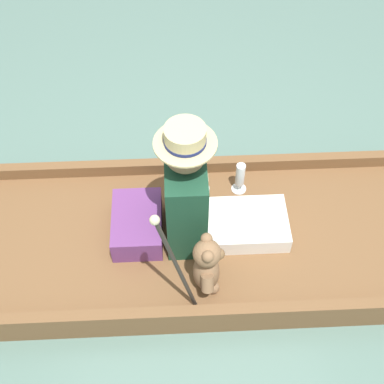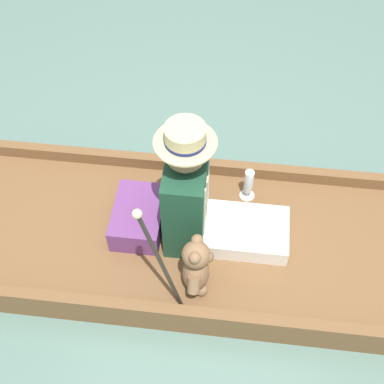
{
  "view_description": "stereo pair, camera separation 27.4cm",
  "coord_description": "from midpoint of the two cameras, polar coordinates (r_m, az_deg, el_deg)",
  "views": [
    {
      "loc": [
        1.65,
        -0.1,
        2.66
      ],
      "look_at": [
        -0.03,
        -0.02,
        0.5
      ],
      "focal_mm": 50.0,
      "sensor_mm": 36.0,
      "label": 1
    },
    {
      "loc": [
        1.64,
        0.18,
        2.66
      ],
      "look_at": [
        -0.03,
        -0.02,
        0.5
      ],
      "focal_mm": 50.0,
      "sensor_mm": 36.0,
      "label": 2
    }
  ],
  "objects": [
    {
      "name": "seat_cushion",
      "position": [
        3.01,
        -3.14,
        -2.85
      ],
      "size": [
        0.39,
        0.27,
        0.16
      ],
      "color": "#6B3875",
      "rests_on": "punt_boat"
    },
    {
      "name": "teddy_bear",
      "position": [
        2.72,
        3.4,
        -8.22
      ],
      "size": [
        0.27,
        0.16,
        0.39
      ],
      "color": "#846042",
      "rests_on": "punt_boat"
    },
    {
      "name": "ground_plane",
      "position": [
        3.13,
        2.8,
        -6.17
      ],
      "size": [
        16.0,
        16.0,
        0.0
      ],
      "primitive_type": "plane",
      "color": "slate"
    },
    {
      "name": "seated_person",
      "position": [
        2.79,
        3.72,
        -1.02
      ],
      "size": [
        0.36,
        0.72,
        0.83
      ],
      "rotation": [
        0.0,
        0.0,
        0.04
      ],
      "color": "white",
      "rests_on": "punt_boat"
    },
    {
      "name": "wine_glass",
      "position": [
        3.13,
        8.56,
        0.83
      ],
      "size": [
        0.09,
        0.09,
        0.22
      ],
      "color": "silver",
      "rests_on": "punt_boat"
    },
    {
      "name": "walking_cane",
      "position": [
        2.41,
        -0.47,
        -6.97
      ],
      "size": [
        0.04,
        0.2,
        0.8
      ],
      "color": "#2D2823",
      "rests_on": "punt_boat"
    },
    {
      "name": "punt_boat",
      "position": [
        3.07,
        2.85,
        -5.49
      ],
      "size": [
        1.05,
        2.67,
        0.21
      ],
      "color": "brown",
      "rests_on": "ground_plane"
    }
  ]
}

